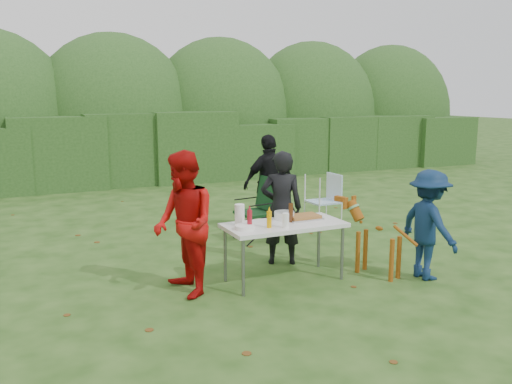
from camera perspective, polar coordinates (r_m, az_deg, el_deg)
name	(u,v)px	position (r m, az deg, el deg)	size (l,w,h in m)	color
ground	(263,278)	(7.00, 0.70, -9.07)	(80.00, 80.00, 0.00)	#1E4211
hedge_row	(128,152)	(14.31, -13.34, 4.17)	(22.00, 1.40, 1.70)	#23471C
shrub_backdrop	(115,119)	(15.82, -14.66, 7.41)	(20.00, 2.60, 3.20)	#3D6628
folding_table	(284,227)	(6.75, 2.99, -3.75)	(1.50, 0.70, 0.74)	silver
person_cook	(281,208)	(7.41, 2.69, -1.67)	(0.57, 0.38, 1.57)	black
person_red_jacket	(184,224)	(6.29, -7.58, -3.37)	(0.82, 0.64, 1.69)	#AC0A08
person_black_puffy	(269,183)	(9.13, 1.43, 0.90)	(0.97, 0.40, 1.66)	black
child	(429,225)	(7.16, 17.72, -3.30)	(0.90, 0.52, 1.40)	#0C2342
dog	(379,240)	(7.15, 12.78, -4.92)	(1.00, 0.40, 0.95)	brown
camping_chair	(256,209)	(8.65, -0.02, -1.80)	(0.63, 0.63, 1.01)	#0F3215
lawn_chair	(323,199)	(9.72, 7.08, -0.78)	(0.54, 0.54, 0.92)	#5795C4
food_tray	(303,218)	(6.96, 5.01, -2.79)	(0.45, 0.30, 0.02)	#B7B7BA
focaccia_bread	(303,216)	(6.96, 5.02, -2.56)	(0.40, 0.26, 0.04)	#9A642F
mustard_bottle	(269,219)	(6.49, 1.40, -2.91)	(0.06, 0.06, 0.20)	#D39600
ketchup_bottle	(250,219)	(6.46, -0.68, -2.87)	(0.06, 0.06, 0.22)	maroon
beer_bottle	(291,213)	(6.77, 3.68, -2.19)	(0.06, 0.06, 0.24)	#47230F
paper_towel_roll	(240,215)	(6.60, -1.74, -2.41)	(0.12, 0.12, 0.26)	white
cup_stack	(286,220)	(6.49, 3.14, -3.01)	(0.08, 0.08, 0.18)	white
pasta_bowl	(284,215)	(6.93, 2.99, -2.48)	(0.26, 0.26, 0.10)	silver
plate_stack	(245,227)	(6.42, -1.21, -3.74)	(0.24, 0.24, 0.05)	white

